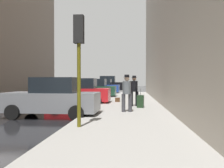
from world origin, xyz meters
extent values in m
plane|color=black|center=(0.00, 0.00, 0.00)|extent=(120.00, 120.00, 0.00)
cube|color=gray|center=(6.00, 0.00, 0.07)|extent=(4.00, 40.00, 0.15)
cube|color=slate|center=(2.60, -1.26, 0.69)|extent=(4.24, 1.93, 0.84)
cube|color=black|center=(2.80, -1.26, 1.44)|extent=(1.92, 1.61, 0.70)
cylinder|color=black|center=(1.26, -0.31, 0.32)|extent=(0.64, 0.23, 0.64)
cylinder|color=black|center=(1.22, -2.15, 0.32)|extent=(0.64, 0.23, 0.64)
cylinder|color=black|center=(3.98, -0.37, 0.32)|extent=(0.64, 0.23, 0.64)
cylinder|color=black|center=(3.94, -2.21, 0.32)|extent=(0.64, 0.23, 0.64)
cube|color=#B2191E|center=(2.60, 4.50, 0.69)|extent=(4.21, 1.85, 0.84)
cube|color=black|center=(2.80, 4.50, 1.44)|extent=(1.89, 1.57, 0.70)
cylinder|color=black|center=(1.24, 5.42, 0.32)|extent=(0.64, 0.22, 0.64)
cylinder|color=black|center=(1.23, 3.58, 0.32)|extent=(0.64, 0.22, 0.64)
cylinder|color=black|center=(3.97, 5.42, 0.32)|extent=(0.64, 0.22, 0.64)
cylinder|color=black|center=(3.96, 3.58, 0.32)|extent=(0.64, 0.22, 0.64)
cube|color=#193828|center=(2.60, 11.06, 0.69)|extent=(4.24, 1.94, 0.84)
cube|color=black|center=(2.80, 11.06, 1.44)|extent=(1.93, 1.61, 0.70)
cylinder|color=black|center=(1.26, 12.01, 0.32)|extent=(0.64, 0.23, 0.64)
cylinder|color=black|center=(1.21, 10.17, 0.32)|extent=(0.64, 0.23, 0.64)
cylinder|color=black|center=(3.99, 11.95, 0.32)|extent=(0.64, 0.23, 0.64)
cylinder|color=black|center=(3.94, 10.11, 0.32)|extent=(0.64, 0.23, 0.64)
cube|color=navy|center=(2.60, 17.33, 0.69)|extent=(4.27, 2.00, 0.84)
cube|color=black|center=(2.80, 17.32, 1.44)|extent=(1.95, 1.63, 0.70)
cylinder|color=black|center=(1.27, 18.30, 0.32)|extent=(0.65, 0.24, 0.64)
cylinder|color=black|center=(1.20, 16.46, 0.32)|extent=(0.65, 0.24, 0.64)
cylinder|color=black|center=(4.00, 18.20, 0.32)|extent=(0.65, 0.24, 0.64)
cylinder|color=black|center=(3.93, 16.36, 0.32)|extent=(0.65, 0.24, 0.64)
cube|color=black|center=(2.60, 22.90, 0.82)|extent=(4.60, 1.85, 1.10)
cube|color=black|center=(2.80, 22.90, 1.80)|extent=(2.07, 1.57, 0.90)
cylinder|color=black|center=(1.10, 23.82, 0.32)|extent=(0.64, 0.22, 0.64)
cylinder|color=black|center=(1.11, 21.98, 0.32)|extent=(0.64, 0.22, 0.64)
cylinder|color=black|center=(4.09, 23.82, 0.32)|extent=(0.64, 0.22, 0.64)
cylinder|color=black|center=(4.10, 21.98, 0.32)|extent=(0.64, 0.22, 0.64)
cylinder|color=red|center=(4.45, 3.83, 0.43)|extent=(0.22, 0.22, 0.55)
sphere|color=red|center=(4.45, 3.83, 0.76)|extent=(0.20, 0.20, 0.20)
cylinder|color=red|center=(4.29, 3.83, 0.45)|extent=(0.10, 0.09, 0.09)
cylinder|color=red|center=(4.61, 3.83, 0.45)|extent=(0.10, 0.09, 0.09)
cylinder|color=#514C0F|center=(4.50, -4.26, 1.95)|extent=(0.12, 0.12, 3.60)
cube|color=black|center=(4.50, -4.26, 3.30)|extent=(0.32, 0.24, 0.90)
sphere|color=red|center=(4.50, -4.13, 3.58)|extent=(0.14, 0.14, 0.14)
sphere|color=yellow|center=(4.50, -4.13, 3.30)|extent=(0.14, 0.14, 0.14)
sphere|color=green|center=(4.50, -4.13, 3.02)|extent=(0.14, 0.14, 0.14)
cylinder|color=black|center=(6.18, 2.40, 0.57)|extent=(0.20, 0.20, 0.85)
cylinder|color=black|center=(6.50, 2.43, 0.57)|extent=(0.20, 0.20, 0.85)
cylinder|color=black|center=(6.34, 2.42, 1.31)|extent=(0.44, 0.44, 0.62)
sphere|color=tan|center=(6.34, 2.42, 1.74)|extent=(0.24, 0.24, 0.24)
cylinder|color=black|center=(6.34, 2.42, 1.81)|extent=(0.34, 0.34, 0.02)
cylinder|color=black|center=(6.34, 2.42, 1.87)|extent=(0.23, 0.23, 0.11)
cylinder|color=#333338|center=(5.81, -0.32, 0.57)|extent=(0.20, 0.20, 0.85)
cylinder|color=#333338|center=(6.12, -0.28, 0.57)|extent=(0.20, 0.20, 0.85)
cylinder|color=#4C5156|center=(5.97, -0.30, 1.31)|extent=(0.44, 0.44, 0.62)
sphere|color=beige|center=(5.97, -0.30, 1.74)|extent=(0.24, 0.24, 0.24)
cylinder|color=black|center=(5.97, -0.30, 1.81)|extent=(0.34, 0.34, 0.02)
cylinder|color=black|center=(5.97, -0.30, 1.87)|extent=(0.23, 0.23, 0.11)
cube|color=black|center=(6.68, 1.68, 0.49)|extent=(0.42, 0.60, 0.68)
cylinder|color=#333333|center=(6.68, 1.68, 1.01)|extent=(0.02, 0.02, 0.36)
cube|color=#472D19|center=(5.21, 5.20, 0.29)|extent=(0.32, 0.44, 0.28)
camera|label=1|loc=(6.20, -12.20, 1.66)|focal=40.00mm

